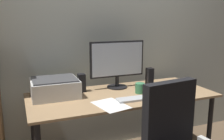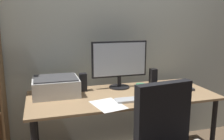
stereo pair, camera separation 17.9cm
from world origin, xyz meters
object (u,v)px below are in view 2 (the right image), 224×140
(mouse, at_px, (158,95))
(monitor, at_px, (119,62))
(speaker_right, at_px, (153,77))
(desk, at_px, (122,103))
(coffee_mug, at_px, (141,89))
(speaker_left, at_px, (83,82))
(keyboard, at_px, (133,100))
(printer, at_px, (56,86))
(laptop, at_px, (174,87))

(mouse, bearing_deg, monitor, 108.65)
(speaker_right, bearing_deg, monitor, 178.75)
(speaker_right, bearing_deg, mouse, -109.62)
(desk, relative_size, monitor, 3.03)
(desk, relative_size, speaker_right, 9.79)
(mouse, relative_size, speaker_right, 0.56)
(mouse, distance_m, coffee_mug, 0.17)
(speaker_left, bearing_deg, monitor, 1.25)
(coffee_mug, bearing_deg, keyboard, -132.00)
(speaker_left, xyz_separation_m, speaker_right, (0.72, 0.00, 0.00))
(desk, relative_size, mouse, 17.33)
(monitor, distance_m, mouse, 0.51)
(monitor, relative_size, coffee_mug, 5.32)
(mouse, xyz_separation_m, printer, (-0.84, 0.33, 0.06))
(monitor, xyz_separation_m, mouse, (0.23, -0.38, -0.25))
(speaker_left, bearing_deg, mouse, -32.53)
(printer, bearing_deg, monitor, 5.37)
(laptop, bearing_deg, speaker_left, 176.86)
(coffee_mug, relative_size, speaker_left, 0.61)
(coffee_mug, distance_m, laptop, 0.39)
(desk, relative_size, speaker_left, 9.79)
(mouse, distance_m, printer, 0.91)
(coffee_mug, bearing_deg, printer, 165.63)
(speaker_left, relative_size, printer, 0.42)
(laptop, relative_size, speaker_right, 1.88)
(desk, xyz_separation_m, printer, (-0.58, 0.15, 0.16))
(speaker_right, bearing_deg, printer, -177.07)
(keyboard, height_order, laptop, laptop)
(desk, height_order, monitor, monitor)
(mouse, relative_size, laptop, 0.30)
(coffee_mug, relative_size, printer, 0.26)
(speaker_left, bearing_deg, printer, -168.89)
(keyboard, xyz_separation_m, printer, (-0.60, 0.34, 0.07))
(mouse, xyz_separation_m, speaker_left, (-0.59, 0.38, 0.07))
(printer, bearing_deg, laptop, -6.37)
(desk, bearing_deg, laptop, 3.02)
(desk, height_order, printer, printer)
(laptop, xyz_separation_m, speaker_left, (-0.86, 0.18, 0.07))
(keyboard, bearing_deg, coffee_mug, 49.68)
(desk, height_order, mouse, mouse)
(monitor, distance_m, coffee_mug, 0.35)
(mouse, xyz_separation_m, laptop, (0.28, 0.20, -0.01))
(keyboard, height_order, mouse, mouse)
(coffee_mug, bearing_deg, laptop, 9.57)
(printer, bearing_deg, speaker_left, 11.11)
(monitor, height_order, speaker_left, monitor)
(speaker_right, distance_m, printer, 0.98)
(mouse, bearing_deg, speaker_right, 58.35)
(monitor, bearing_deg, speaker_right, -1.25)
(coffee_mug, height_order, printer, printer)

